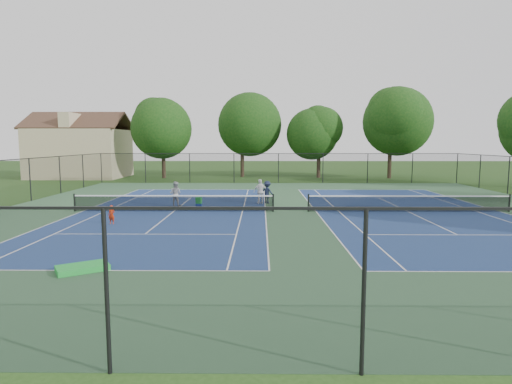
{
  "coord_description": "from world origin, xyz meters",
  "views": [
    {
      "loc": [
        -1.8,
        -25.21,
        4.12
      ],
      "look_at": [
        -2.06,
        -1.0,
        1.3
      ],
      "focal_mm": 30.0,
      "sensor_mm": 36.0,
      "label": 1
    }
  ],
  "objects_px": {
    "child_player": "(112,215)",
    "bystander_a": "(260,191)",
    "tree_back_d": "(391,118)",
    "instructor": "(175,194)",
    "ball_crate": "(199,206)",
    "tree_back_b": "(242,121)",
    "bystander_b": "(267,192)",
    "ball_hopper": "(199,200)",
    "tree_back_c": "(319,131)",
    "clapboard_house": "(81,151)",
    "tree_back_a": "(163,125)"
  },
  "relations": [
    {
      "from": "bystander_a",
      "to": "tree_back_d",
      "type": "bearing_deg",
      "value": -146.48
    },
    {
      "from": "tree_back_b",
      "to": "ball_crate",
      "type": "distance_m",
      "value": 25.43
    },
    {
      "from": "tree_back_c",
      "to": "bystander_a",
      "type": "xyz_separation_m",
      "value": [
        -6.81,
        -21.65,
        -4.65
      ]
    },
    {
      "from": "tree_back_b",
      "to": "ball_hopper",
      "type": "xyz_separation_m",
      "value": [
        -1.7,
        -24.54,
        -6.12
      ]
    },
    {
      "from": "tree_back_c",
      "to": "instructor",
      "type": "distance_m",
      "value": 26.3
    },
    {
      "from": "instructor",
      "to": "bystander_b",
      "type": "bearing_deg",
      "value": -154.66
    },
    {
      "from": "tree_back_a",
      "to": "bystander_b",
      "type": "height_order",
      "value": "tree_back_a"
    },
    {
      "from": "clapboard_house",
      "to": "bystander_a",
      "type": "xyz_separation_m",
      "value": [
        21.19,
        -21.65,
        -2.26
      ]
    },
    {
      "from": "tree_back_d",
      "to": "bystander_b",
      "type": "xyz_separation_m",
      "value": [
        -14.35,
        -20.42,
        -6.06
      ]
    },
    {
      "from": "tree_back_c",
      "to": "ball_hopper",
      "type": "xyz_separation_m",
      "value": [
        -10.7,
        -23.54,
        -5.0
      ]
    },
    {
      "from": "tree_back_b",
      "to": "tree_back_a",
      "type": "bearing_deg",
      "value": -167.47
    },
    {
      "from": "child_player",
      "to": "bystander_a",
      "type": "xyz_separation_m",
      "value": [
        7.53,
        7.32,
        0.35
      ]
    },
    {
      "from": "bystander_a",
      "to": "tree_back_c",
      "type": "bearing_deg",
      "value": -128.3
    },
    {
      "from": "instructor",
      "to": "bystander_a",
      "type": "distance_m",
      "value": 5.63
    },
    {
      "from": "bystander_b",
      "to": "tree_back_d",
      "type": "bearing_deg",
      "value": -93.64
    },
    {
      "from": "child_player",
      "to": "ball_hopper",
      "type": "xyz_separation_m",
      "value": [
        3.64,
        5.43,
        -0.0
      ]
    },
    {
      "from": "tree_back_a",
      "to": "tree_back_d",
      "type": "relative_size",
      "value": 0.88
    },
    {
      "from": "tree_back_b",
      "to": "tree_back_c",
      "type": "xyz_separation_m",
      "value": [
        9.0,
        -1.0,
        -1.11
      ]
    },
    {
      "from": "tree_back_b",
      "to": "bystander_b",
      "type": "relative_size",
      "value": 6.6
    },
    {
      "from": "ball_crate",
      "to": "tree_back_b",
      "type": "bearing_deg",
      "value": 86.03
    },
    {
      "from": "child_player",
      "to": "bystander_b",
      "type": "relative_size",
      "value": 0.63
    },
    {
      "from": "tree_back_c",
      "to": "tree_back_a",
      "type": "bearing_deg",
      "value": -176.82
    },
    {
      "from": "tree_back_a",
      "to": "bystander_b",
      "type": "relative_size",
      "value": 6.02
    },
    {
      "from": "bystander_b",
      "to": "tree_back_a",
      "type": "bearing_deg",
      "value": -28.83
    },
    {
      "from": "tree_back_c",
      "to": "ball_crate",
      "type": "distance_m",
      "value": 26.41
    },
    {
      "from": "tree_back_c",
      "to": "instructor",
      "type": "xyz_separation_m",
      "value": [
        -12.33,
        -22.76,
        -4.68
      ]
    },
    {
      "from": "tree_back_d",
      "to": "bystander_b",
      "type": "relative_size",
      "value": 6.82
    },
    {
      "from": "instructor",
      "to": "tree_back_b",
      "type": "bearing_deg",
      "value": -85.27
    },
    {
      "from": "tree_back_b",
      "to": "instructor",
      "type": "relative_size",
      "value": 6.27
    },
    {
      "from": "child_player",
      "to": "bystander_a",
      "type": "relative_size",
      "value": 0.57
    },
    {
      "from": "tree_back_d",
      "to": "instructor",
      "type": "distance_m",
      "value": 30.38
    },
    {
      "from": "tree_back_d",
      "to": "clapboard_house",
      "type": "xyz_separation_m",
      "value": [
        -36.0,
        1.0,
        -3.73
      ]
    },
    {
      "from": "bystander_a",
      "to": "ball_crate",
      "type": "xyz_separation_m",
      "value": [
        -3.89,
        -1.89,
        -0.69
      ]
    },
    {
      "from": "tree_back_c",
      "to": "clapboard_house",
      "type": "bearing_deg",
      "value": -180.0
    },
    {
      "from": "child_player",
      "to": "ball_hopper",
      "type": "relative_size",
      "value": 2.41
    },
    {
      "from": "child_player",
      "to": "ball_crate",
      "type": "xyz_separation_m",
      "value": [
        3.64,
        5.43,
        -0.34
      ]
    },
    {
      "from": "ball_hopper",
      "to": "tree_back_d",
      "type": "bearing_deg",
      "value": 50.32
    },
    {
      "from": "tree_back_b",
      "to": "child_player",
      "type": "height_order",
      "value": "tree_back_b"
    },
    {
      "from": "clapboard_house",
      "to": "ball_crate",
      "type": "height_order",
      "value": "clapboard_house"
    },
    {
      "from": "ball_hopper",
      "to": "clapboard_house",
      "type": "bearing_deg",
      "value": 126.31
    },
    {
      "from": "tree_back_a",
      "to": "tree_back_d",
      "type": "bearing_deg",
      "value": 0.0
    },
    {
      "from": "instructor",
      "to": "ball_hopper",
      "type": "height_order",
      "value": "instructor"
    },
    {
      "from": "ball_crate",
      "to": "instructor",
      "type": "bearing_deg",
      "value": 154.33
    },
    {
      "from": "tree_back_c",
      "to": "bystander_a",
      "type": "relative_size",
      "value": 5.06
    },
    {
      "from": "tree_back_b",
      "to": "child_player",
      "type": "bearing_deg",
      "value": -100.11
    },
    {
      "from": "tree_back_d",
      "to": "bystander_a",
      "type": "height_order",
      "value": "tree_back_d"
    },
    {
      "from": "child_player",
      "to": "tree_back_a",
      "type": "bearing_deg",
      "value": 109.14
    },
    {
      "from": "clapboard_house",
      "to": "tree_back_c",
      "type": "bearing_deg",
      "value": 0.0
    },
    {
      "from": "child_player",
      "to": "instructor",
      "type": "bearing_deg",
      "value": 83.73
    },
    {
      "from": "instructor",
      "to": "ball_crate",
      "type": "bearing_deg",
      "value": 167.04
    }
  ]
}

